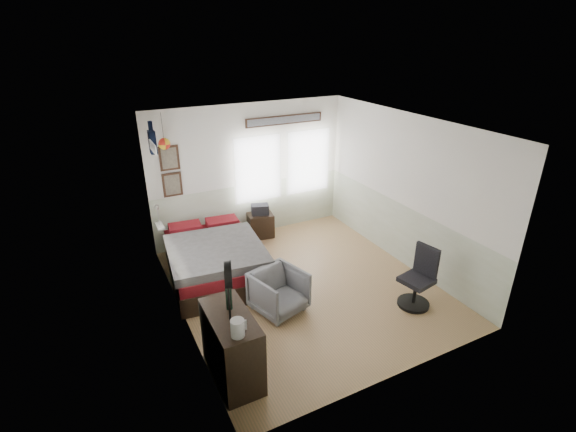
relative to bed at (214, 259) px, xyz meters
name	(u,v)px	position (x,y,z in m)	size (l,w,h in m)	color
ground_plane	(304,286)	(1.22, -0.99, -0.33)	(4.00, 4.50, 0.01)	#9A7B50
room_shell	(295,194)	(1.15, -0.80, 1.28)	(4.02, 4.52, 2.71)	silver
wall_decor	(196,145)	(0.12, 0.97, 1.77)	(3.55, 1.32, 1.44)	#3E271A
bed	(214,259)	(0.00, 0.00, 0.00)	(1.68, 2.24, 0.67)	#302116
dresser	(232,346)	(-0.52, -2.31, 0.12)	(0.48, 1.00, 0.90)	#302116
armchair	(279,292)	(0.57, -1.38, 0.00)	(0.71, 0.73, 0.66)	slate
nightstand	(260,225)	(1.32, 1.05, -0.08)	(0.50, 0.40, 0.50)	#302116
task_chair	(418,282)	(2.55, -2.21, 0.07)	(0.51, 0.51, 0.98)	black
kettle	(238,328)	(-0.55, -2.67, 0.67)	(0.18, 0.15, 0.21)	silver
bottle	(229,298)	(-0.47, -2.17, 0.73)	(0.08, 0.08, 0.31)	black
stand_fan	(228,276)	(-0.53, -2.40, 1.18)	(0.17, 0.31, 0.78)	black
black_bag	(260,209)	(1.32, 1.05, 0.27)	(0.35, 0.22, 0.20)	black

